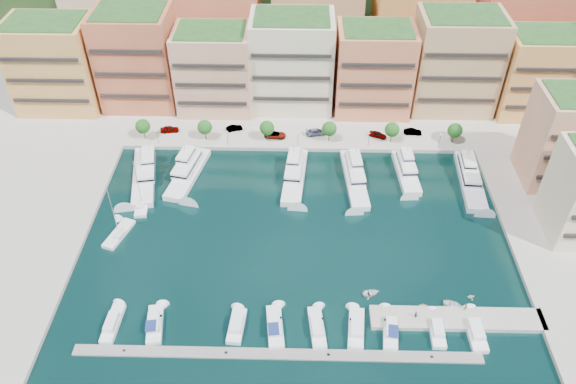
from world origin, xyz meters
name	(u,v)px	position (x,y,z in m)	size (l,w,h in m)	color
ground	(296,234)	(0.00, 0.00, 0.00)	(400.00, 400.00, 0.00)	black
north_quay	(299,88)	(0.00, 62.00, 0.00)	(220.00, 64.00, 2.00)	#9E998E
hillside	(300,21)	(0.00, 110.00, 0.00)	(240.00, 40.00, 58.00)	#1C3415
south_pontoon	(277,355)	(-3.00, -30.00, 0.00)	(72.00, 2.20, 0.35)	gray
finger_pier	(456,321)	(30.00, -22.00, 0.00)	(32.00, 5.00, 2.00)	#9E998E
apartment_0	(55,64)	(-66.00, 49.99, 13.31)	(22.00, 16.50, 24.80)	#D5904E
apartment_1	(137,58)	(-44.00, 51.99, 14.31)	(20.00, 16.50, 26.80)	#CE6F44
apartment_2	(214,70)	(-23.00, 49.99, 12.31)	(20.00, 15.50, 22.80)	#E7A581
apartment_3	(292,62)	(-2.00, 51.99, 13.81)	(22.00, 16.50, 25.80)	beige
apartment_4	(374,70)	(20.00, 49.99, 12.81)	(20.00, 15.50, 23.80)	#E07F54
apartment_5	(455,62)	(42.00, 51.99, 14.31)	(22.00, 16.50, 26.80)	tan
apartment_6	(538,73)	(64.00, 49.99, 12.31)	(20.00, 15.50, 22.80)	#D5904E
apartment_east_a	(571,138)	(62.00, 19.99, 12.31)	(18.00, 14.50, 22.80)	#E7A581
backblock_0	(116,18)	(-55.00, 74.00, 16.00)	(26.00, 18.00, 30.00)	beige
backblock_1	(216,19)	(-25.00, 74.00, 16.00)	(26.00, 18.00, 30.00)	#E07F54
backblock_2	(317,20)	(5.00, 74.00, 16.00)	(26.00, 18.00, 30.00)	tan
backblock_3	(418,21)	(35.00, 74.00, 16.00)	(26.00, 18.00, 30.00)	#D5904E
backblock_4	(520,22)	(65.00, 74.00, 16.00)	(26.00, 18.00, 30.00)	#CE6F44
tree_0	(143,126)	(-40.00, 33.50, 4.74)	(3.80, 3.80, 5.65)	#473323
tree_1	(205,127)	(-24.00, 33.50, 4.74)	(3.80, 3.80, 5.65)	#473323
tree_2	(267,128)	(-8.00, 33.50, 4.74)	(3.80, 3.80, 5.65)	#473323
tree_3	(329,129)	(8.00, 33.50, 4.74)	(3.80, 3.80, 5.65)	#473323
tree_4	(392,130)	(24.00, 33.50, 4.74)	(3.80, 3.80, 5.65)	#473323
tree_5	(455,131)	(40.00, 33.50, 4.74)	(3.80, 3.80, 5.65)	#473323
lamppost_0	(157,135)	(-36.00, 31.20, 3.83)	(0.30, 0.30, 4.20)	black
lamppost_1	(227,136)	(-18.00, 31.20, 3.83)	(0.30, 0.30, 4.20)	black
lamppost_2	(298,137)	(0.00, 31.20, 3.83)	(0.30, 0.30, 4.20)	black
lamppost_3	(369,137)	(18.00, 31.20, 3.83)	(0.30, 0.30, 4.20)	black
lamppost_4	(440,138)	(36.00, 31.20, 3.83)	(0.30, 0.30, 4.20)	black
yacht_0	(144,172)	(-36.99, 18.99, 1.21)	(8.76, 22.37, 7.30)	white
yacht_1	(188,171)	(-26.52, 19.91, 1.09)	(8.88, 20.32, 7.30)	white
yacht_3	(295,173)	(-0.61, 19.59, 1.21)	(6.31, 20.86, 7.30)	white
yacht_4	(354,176)	(13.69, 19.01, 1.09)	(5.95, 21.96, 7.30)	white
yacht_5	(406,170)	(26.43, 21.57, 1.21)	(5.30, 16.45, 7.30)	white
yacht_6	(470,177)	(41.31, 19.07, 1.21)	(6.04, 21.94, 7.30)	white
cruiser_0	(113,324)	(-33.41, -24.59, 0.55)	(2.81, 8.75, 2.55)	white
cruiser_1	(155,325)	(-25.64, -24.61, 0.57)	(3.85, 8.68, 2.66)	white
cruiser_3	(237,326)	(-10.62, -24.58, 0.55)	(3.27, 7.72, 2.55)	white
cruiser_4	(275,327)	(-3.60, -24.62, 0.57)	(3.77, 9.40, 2.66)	white
cruiser_5	(317,328)	(4.05, -24.60, 0.55)	(3.51, 9.15, 2.55)	white
cruiser_6	(356,329)	(11.20, -24.60, 0.55)	(3.62, 8.97, 2.55)	white
cruiser_7	(390,329)	(17.41, -24.62, 0.57)	(3.49, 9.21, 2.66)	white
cruiser_8	(437,330)	(25.78, -24.59, 0.55)	(2.68, 7.89, 2.55)	white
cruiser_9	(475,331)	(32.68, -24.60, 0.55)	(3.06, 9.21, 2.55)	white
sailboat_1	(119,234)	(-38.22, -1.30, 0.31)	(5.48, 9.51, 13.20)	white
sailboat_2	(142,206)	(-35.27, 7.96, 0.32)	(3.52, 7.93, 13.20)	white
tender_3	(471,296)	(33.82, -16.56, 0.40)	(1.31, 1.52, 0.80)	beige
tender_1	(423,306)	(24.22, -19.00, 0.45)	(1.48, 1.71, 0.90)	beige
tender_2	(453,304)	(29.91, -18.55, 0.37)	(2.55, 3.56, 0.74)	silver
tender_0	(371,293)	(14.67, -16.13, 0.35)	(2.44, 3.41, 0.71)	white
car_0	(170,129)	(-34.08, 36.66, 1.82)	(1.95, 4.84, 1.65)	gray
car_1	(234,128)	(-17.00, 37.70, 1.71)	(1.51, 4.33, 1.43)	gray
car_2	(275,135)	(-6.01, 34.81, 1.79)	(2.62, 5.69, 1.58)	gray
car_3	(316,132)	(4.78, 36.31, 1.81)	(2.27, 5.57, 1.62)	gray
car_4	(378,134)	(20.85, 35.56, 1.78)	(1.83, 4.56, 1.55)	gray
car_5	(413,132)	(30.22, 37.05, 1.76)	(1.61, 4.61, 1.52)	gray
person_0	(416,314)	(22.17, -22.15, 1.82)	(0.60, 0.39, 1.65)	#282C50
person_1	(465,307)	(31.65, -20.09, 1.77)	(0.75, 0.58, 1.54)	#503330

